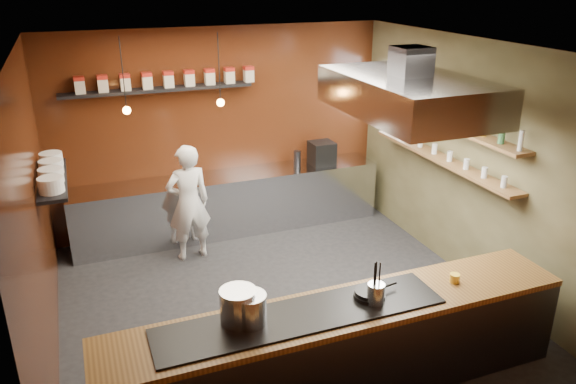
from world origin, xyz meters
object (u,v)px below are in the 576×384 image
stockpot_small (249,309)px  chef (189,203)px  stockpot_large (238,306)px  extractor_hood (408,94)px  espresso_machine (322,153)px

stockpot_small → chef: bearing=87.9°
stockpot_large → extractor_hood: bearing=26.2°
espresso_machine → stockpot_small: bearing=-123.3°
extractor_hood → stockpot_large: bearing=-153.8°
stockpot_large → espresso_machine: bearing=56.3°
stockpot_large → chef: 3.07m
stockpot_large → stockpot_small: stockpot_large is taller
stockpot_small → chef: 3.12m
espresso_machine → chef: 2.31m
stockpot_large → espresso_machine: (2.42, 3.63, -0.01)m
extractor_hood → stockpot_large: size_ratio=6.31×
stockpot_large → stockpot_small: 0.10m
stockpot_small → extractor_hood: bearing=28.1°
extractor_hood → stockpot_large: 2.87m
espresso_machine → chef: (-2.22, -0.58, -0.27)m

